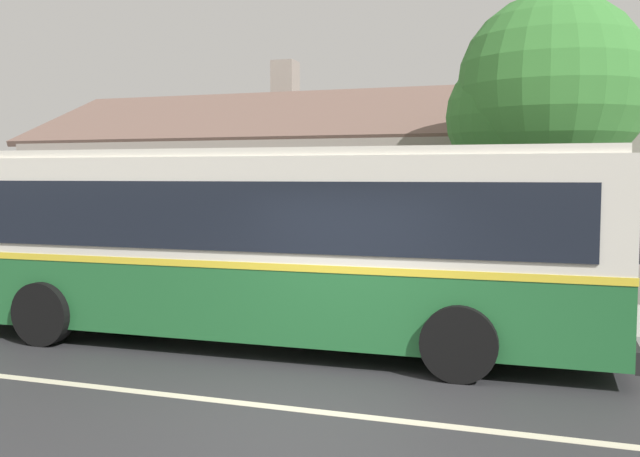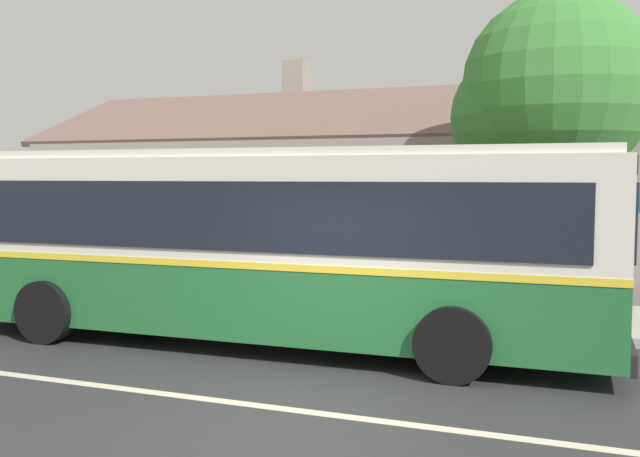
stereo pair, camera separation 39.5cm
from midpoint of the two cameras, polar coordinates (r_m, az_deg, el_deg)
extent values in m
plane|color=#2D2D30|center=(8.31, -0.51, -14.37)|extent=(300.00, 300.00, 0.00)
cube|color=#ADAAA3|center=(13.88, 8.52, -6.47)|extent=(60.00, 3.00, 0.15)
cube|color=beige|center=(8.31, -0.51, -14.34)|extent=(60.00, 0.16, 0.01)
cube|color=gray|center=(19.79, 17.69, 1.48)|extent=(26.49, 8.07, 3.50)
cube|color=brown|center=(17.83, 17.53, 9.30)|extent=(27.09, 4.09, 1.69)
cube|color=brown|center=(21.85, 18.12, 8.33)|extent=(27.09, 4.09, 1.69)
cube|color=gray|center=(22.35, -1.37, 11.72)|extent=(0.70, 0.70, 1.20)
cube|color=black|center=(18.77, -12.63, 1.97)|extent=(1.10, 0.06, 1.30)
cube|color=#236633|center=(11.46, -4.45, -5.01)|extent=(11.03, 2.66, 1.06)
cube|color=yellow|center=(11.38, -4.47, -2.12)|extent=(11.05, 2.68, 0.10)
cube|color=silver|center=(11.32, -4.49, 1.87)|extent=(11.03, 2.66, 1.48)
cube|color=silver|center=(11.32, -4.52, 5.92)|extent=(10.80, 2.53, 0.12)
cube|color=black|center=(12.49, -2.10, 1.65)|extent=(10.11, 0.18, 0.98)
cube|color=black|center=(10.19, -7.41, 1.01)|extent=(10.11, 0.18, 0.98)
cube|color=black|center=(10.36, 24.53, 0.71)|extent=(0.07, 2.20, 0.98)
cube|color=black|center=(10.35, 24.66, 4.59)|extent=(0.07, 1.75, 0.24)
cube|color=black|center=(10.59, 24.36, -8.40)|extent=(0.12, 2.50, 0.28)
cube|color=#B21919|center=(13.19, -7.64, -3.81)|extent=(3.08, 0.08, 0.74)
cube|color=black|center=(11.65, 17.89, -1.99)|extent=(0.90, 0.04, 2.30)
cylinder|color=black|center=(11.83, 13.49, -6.34)|extent=(1.00, 0.29, 1.00)
cylinder|color=black|center=(9.40, 11.79, -9.08)|extent=(1.00, 0.29, 1.00)
cylinder|color=black|center=(14.04, -13.66, -4.66)|extent=(1.00, 0.29, 1.00)
cylinder|color=black|center=(12.07, -20.25, -6.27)|extent=(1.00, 0.29, 1.00)
cube|color=brown|center=(17.32, -19.31, -2.76)|extent=(1.53, 0.10, 0.04)
cube|color=brown|center=(17.21, -19.62, -2.81)|extent=(1.53, 0.10, 0.04)
cube|color=brown|center=(17.10, -19.93, -2.87)|extent=(1.53, 0.10, 0.04)
cube|color=brown|center=(16.98, -20.23, -1.91)|extent=(1.53, 0.04, 0.10)
cube|color=brown|center=(16.96, -20.24, -1.44)|extent=(1.53, 0.04, 0.10)
cube|color=black|center=(16.86, -18.01, -3.69)|extent=(0.08, 0.43, 0.45)
cube|color=black|center=(17.64, -21.11, -3.42)|extent=(0.08, 0.43, 0.45)
cylinder|color=#4C3828|center=(14.39, 18.98, -0.25)|extent=(0.42, 0.42, 3.15)
sphere|color=#387A33|center=(14.45, 19.25, 10.64)|extent=(3.58, 3.58, 3.58)
sphere|color=#387A33|center=(14.39, 16.26, 8.58)|extent=(2.53, 2.53, 2.53)
cylinder|color=gray|center=(12.44, 24.43, -2.13)|extent=(0.07, 0.07, 2.40)
cube|color=#1959A5|center=(12.35, 24.57, 2.25)|extent=(0.36, 0.03, 0.48)
camera|label=1|loc=(0.20, -89.04, 0.07)|focal=40.00mm
camera|label=2|loc=(0.20, 90.96, -0.07)|focal=40.00mm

